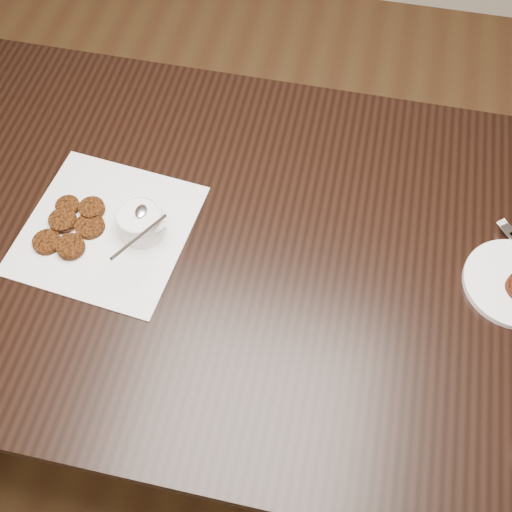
{
  "coord_description": "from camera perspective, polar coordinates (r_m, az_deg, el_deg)",
  "views": [
    {
      "loc": [
        0.15,
        -0.49,
        1.75
      ],
      "look_at": [
        0.03,
        0.07,
        0.8
      ],
      "focal_mm": 41.93,
      "sensor_mm": 36.0,
      "label": 1
    }
  ],
  "objects": [
    {
      "name": "patty_cluster",
      "position": [
        1.25,
        -16.95,
        2.98
      ],
      "size": [
        0.23,
        0.23,
        0.02
      ],
      "primitive_type": null,
      "rotation": [
        0.0,
        0.0,
        0.24
      ],
      "color": "#5E2B0C",
      "rests_on": "napkin"
    },
    {
      "name": "napkin",
      "position": [
        1.24,
        -14.03,
        2.47
      ],
      "size": [
        0.35,
        0.35,
        0.0
      ],
      "primitive_type": "cube",
      "rotation": [
        0.0,
        0.0,
        -0.1
      ],
      "color": "white",
      "rests_on": "table"
    },
    {
      "name": "table",
      "position": [
        1.52,
        -2.07,
        -6.3
      ],
      "size": [
        1.46,
        0.94,
        0.75
      ],
      "primitive_type": "cube",
      "color": "black",
      "rests_on": "floor"
    },
    {
      "name": "floor",
      "position": [
        1.83,
        -1.47,
        -14.68
      ],
      "size": [
        4.0,
        4.0,
        0.0
      ],
      "primitive_type": "plane",
      "color": "#51361C",
      "rests_on": "ground"
    },
    {
      "name": "sauce_ramekin",
      "position": [
        1.17,
        -11.19,
        4.04
      ],
      "size": [
        0.12,
        0.12,
        0.12
      ],
      "primitive_type": null,
      "rotation": [
        0.0,
        0.0,
        -0.01
      ],
      "color": "silver",
      "rests_on": "napkin"
    }
  ]
}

